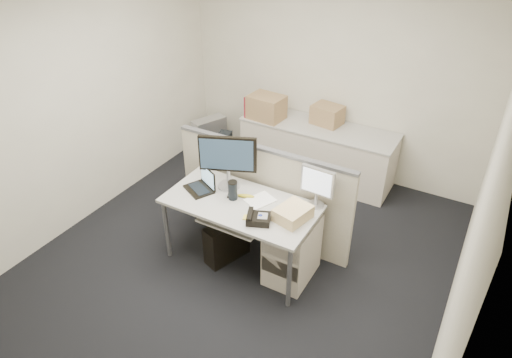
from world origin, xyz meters
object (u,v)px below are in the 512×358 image
Objects in this scene: desk at (241,208)px; desk_phone at (258,219)px; monitor_main at (228,163)px; laptop at (198,181)px.

desk_phone is (0.30, -0.18, 0.10)m from desk.
monitor_main reaches higher than desk_phone.
laptop is (-0.48, -0.02, 0.18)m from desk.
laptop is 0.80m from desk_phone.
desk is at bearing 126.14° from desk_phone.
monitor_main is 0.35m from laptop.
desk_phone is (0.78, -0.16, -0.08)m from laptop.
monitor_main is 1.94× the size of laptop.
laptop is at bearing -162.14° from monitor_main.
monitor_main reaches higher than desk.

